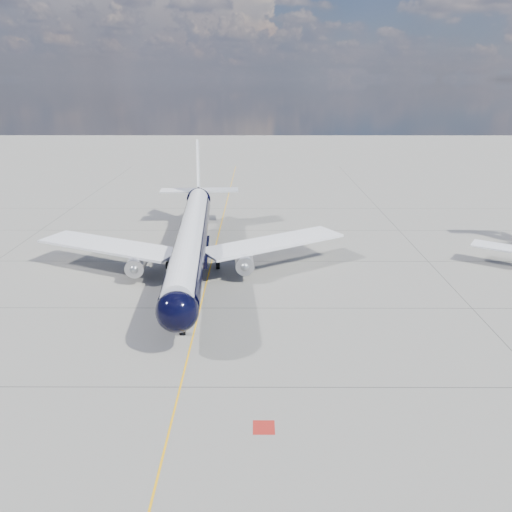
% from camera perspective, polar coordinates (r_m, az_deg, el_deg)
% --- Properties ---
extents(ground, '(320.00, 320.00, 0.00)m').
position_cam_1_polar(ground, '(74.08, -4.74, 0.73)').
color(ground, gray).
rests_on(ground, ground).
extents(taxiway_centerline, '(0.16, 160.00, 0.01)m').
position_cam_1_polar(taxiway_centerline, '(69.38, -5.07, -0.60)').
color(taxiway_centerline, '#EEA50C').
rests_on(taxiway_centerline, ground).
extents(red_marking, '(1.60, 1.60, 0.01)m').
position_cam_1_polar(red_marking, '(38.18, 0.90, -19.00)').
color(red_marking, maroon).
rests_on(red_marking, ground).
extents(main_airliner, '(41.33, 50.40, 14.55)m').
position_cam_1_polar(main_airliner, '(65.58, -7.34, 2.28)').
color(main_airliner, black).
rests_on(main_airliner, ground).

